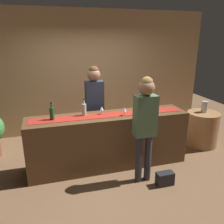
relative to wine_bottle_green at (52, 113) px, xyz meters
name	(u,v)px	position (x,y,z in m)	size (l,w,h in m)	color
ground_plane	(109,164)	(0.95, -0.02, -1.09)	(10.00, 10.00, 0.00)	brown
back_wall	(88,73)	(0.95, 1.88, 0.36)	(6.00, 0.12, 2.90)	tan
bar_counter	(109,141)	(0.95, -0.02, -0.60)	(2.83, 0.60, 0.98)	#543821
counter_runner_cloth	(109,115)	(0.95, -0.02, -0.11)	(2.69, 0.28, 0.01)	maroon
wine_bottle_green	(52,113)	(0.00, 0.00, 0.00)	(0.07, 0.07, 0.30)	#194723
wine_bottle_clear	(84,109)	(0.54, 0.07, 0.00)	(0.07, 0.07, 0.30)	#B2C6C1
wine_glass_near_customer	(102,109)	(0.85, 0.06, -0.01)	(0.07, 0.07, 0.14)	silver
wine_glass_mid_counter	(146,107)	(1.62, -0.09, -0.01)	(0.07, 0.07, 0.14)	silver
wine_glass_far_end	(125,110)	(1.21, -0.12, -0.01)	(0.07, 0.07, 0.14)	silver
bartender	(94,100)	(0.83, 0.56, 0.01)	(0.34, 0.25, 1.77)	#26262B
customer_sipping	(145,119)	(1.36, -0.64, -0.02)	(0.34, 0.24, 1.73)	#33333D
round_side_table	(202,129)	(3.13, 0.25, -0.72)	(0.68, 0.68, 0.74)	#996B42
vase_on_side_table	(205,107)	(3.15, 0.28, -0.23)	(0.13, 0.13, 0.24)	#B7B2A8
handbag	(165,179)	(1.65, -0.87, -0.98)	(0.28, 0.14, 0.22)	black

